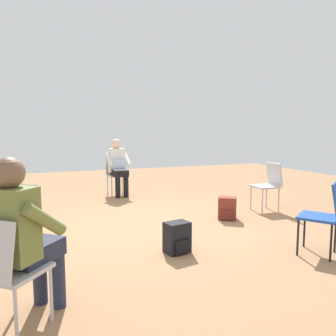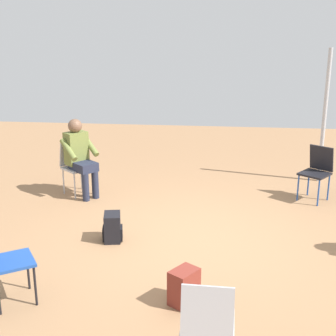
# 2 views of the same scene
# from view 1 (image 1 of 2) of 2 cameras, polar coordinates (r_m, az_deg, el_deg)

# --- Properties ---
(ground_plane) EXTENTS (14.78, 14.78, 0.00)m
(ground_plane) POSITION_cam_1_polar(r_m,az_deg,el_deg) (4.87, -4.00, -10.39)
(ground_plane) COLOR #99704C
(chair_southeast) EXTENTS (0.58, 0.57, 0.85)m
(chair_southeast) POSITION_cam_1_polar(r_m,az_deg,el_deg) (6.30, -24.93, -2.49)
(chair_southeast) COLOR black
(chair_southeast) RESTS_ON ground
(chair_northeast) EXTENTS (0.58, 0.59, 0.85)m
(chair_northeast) POSITION_cam_1_polar(r_m,az_deg,el_deg) (2.56, -26.54, -15.18)
(chair_northeast) COLOR #B7B7BC
(chair_northeast) RESTS_ON ground
(chair_west) EXTENTS (0.45, 0.41, 0.85)m
(chair_west) POSITION_cam_1_polar(r_m,az_deg,el_deg) (6.08, 17.10, -2.48)
(chair_west) COLOR #B7B7BC
(chair_west) RESTS_ON ground
(chair_south) EXTENTS (0.42, 0.46, 0.85)m
(chair_south) POSITION_cam_1_polar(r_m,az_deg,el_deg) (7.40, -9.06, -0.72)
(chair_south) COLOR #B7B7BC
(chair_south) RESTS_ON ground
(chair_northwest) EXTENTS (0.57, 0.58, 0.85)m
(chair_northwest) POSITION_cam_1_polar(r_m,az_deg,el_deg) (4.12, 25.70, -7.04)
(chair_northwest) COLOR #1E4799
(chair_northwest) RESTS_ON ground
(person_with_laptop) EXTENTS (0.51, 0.54, 1.24)m
(person_with_laptop) POSITION_cam_1_polar(r_m,az_deg,el_deg) (7.21, -8.71, 0.68)
(person_with_laptop) COLOR black
(person_with_laptop) RESTS_ON ground
(person_in_olive) EXTENTS (0.63, 0.63, 1.24)m
(person_in_olive) POSITION_cam_1_polar(r_m,az_deg,el_deg) (2.61, -24.12, -10.07)
(person_in_olive) COLOR #23283D
(person_in_olive) RESTS_ON ground
(backpack_near_laptop_user) EXTENTS (0.34, 0.32, 0.36)m
(backpack_near_laptop_user) POSITION_cam_1_polar(r_m,az_deg,el_deg) (5.36, 10.29, -7.15)
(backpack_near_laptop_user) COLOR maroon
(backpack_near_laptop_user) RESTS_ON ground
(backpack_by_empty_chair) EXTENTS (0.31, 0.28, 0.36)m
(backpack_by_empty_chair) POSITION_cam_1_polar(r_m,az_deg,el_deg) (3.90, 1.59, -12.28)
(backpack_by_empty_chair) COLOR black
(backpack_by_empty_chair) RESTS_ON ground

